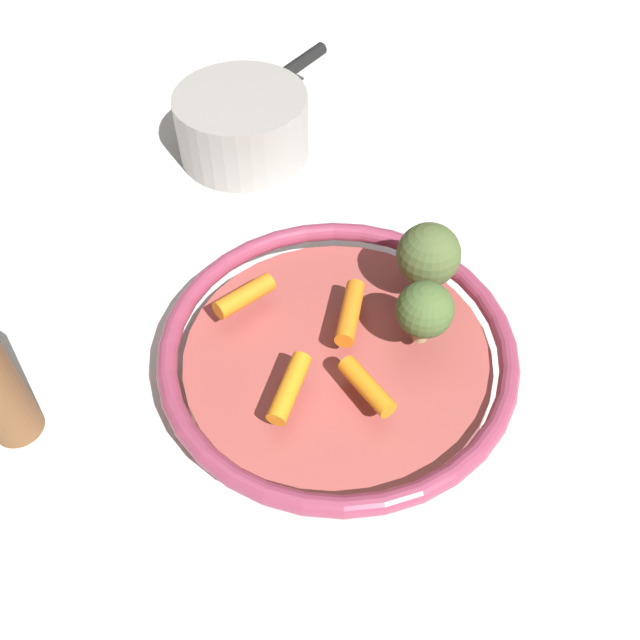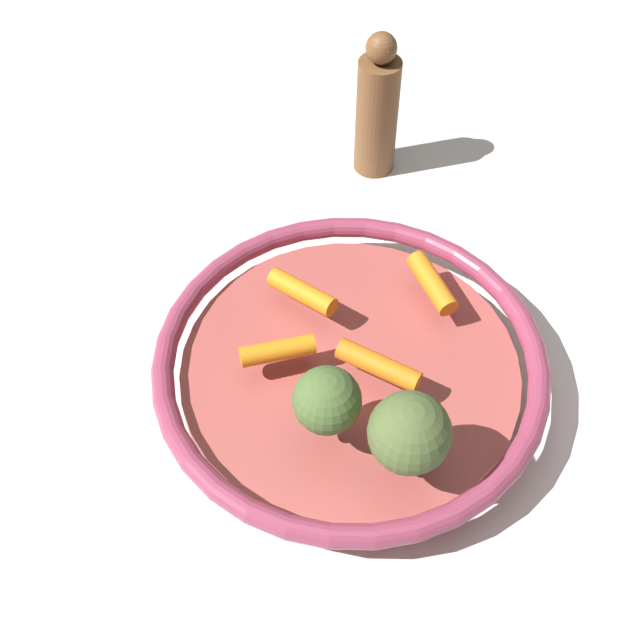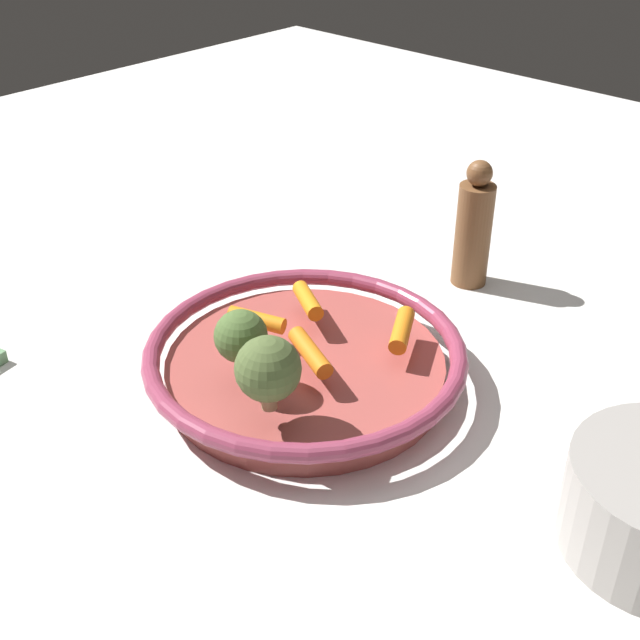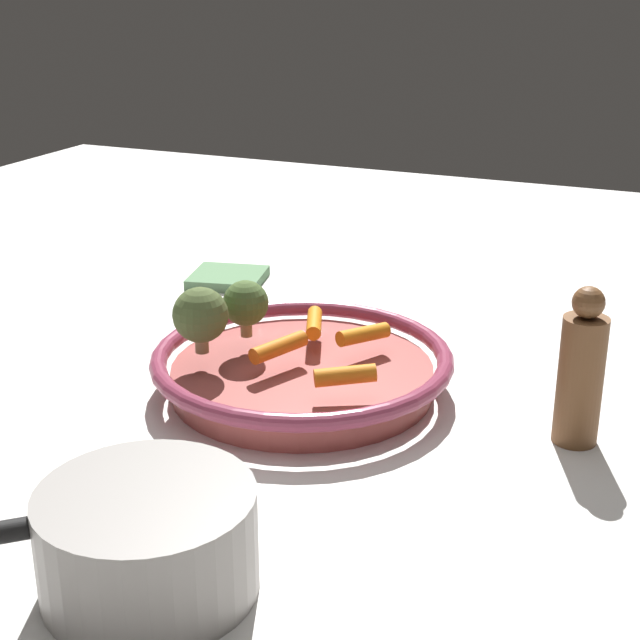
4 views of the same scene
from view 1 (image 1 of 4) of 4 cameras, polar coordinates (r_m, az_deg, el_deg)
The scene contains 9 objects.
ground_plane at distance 0.64m, azimuth 1.42°, elevation -4.39°, with size 2.21×2.21×0.00m, color silver.
serving_bowl at distance 0.62m, azimuth 1.46°, elevation -3.03°, with size 0.32×0.32×0.05m.
baby_carrot_right at distance 0.61m, azimuth 2.53°, elevation 0.63°, with size 0.02×0.02×0.07m, color orange.
baby_carrot_left at distance 0.56m, azimuth 3.93°, elevation -5.54°, with size 0.02×0.02×0.06m, color orange.
baby_carrot_back at distance 0.56m, azimuth -2.57°, elevation -5.69°, with size 0.02×0.02×0.06m, color orange.
baby_carrot_near_rim at distance 0.63m, azimuth -6.34°, elevation 2.02°, with size 0.02×0.02×0.06m, color orange.
broccoli_floret_large at distance 0.62m, azimuth 9.06°, elevation 5.38°, with size 0.06×0.06×0.07m.
broccoli_floret_edge at distance 0.58m, azimuth 8.75°, elevation 0.82°, with size 0.05×0.05×0.06m.
saucepan at distance 0.86m, azimuth -6.45°, elevation 15.92°, with size 0.21×0.19×0.08m.
Camera 1 is at (0.09, 0.36, 0.52)m, focal length 38.28 mm.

